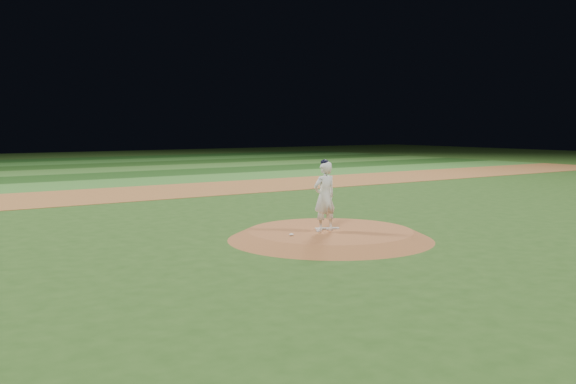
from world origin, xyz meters
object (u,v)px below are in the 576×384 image
(pitching_rubber, at_px, (327,228))
(pitchers_mound, at_px, (330,235))
(rosin_bag, at_px, (291,235))
(pitcher_on_mound, at_px, (325,196))

(pitching_rubber, bearing_deg, pitchers_mound, -76.24)
(pitchers_mound, distance_m, pitching_rubber, 0.23)
(rosin_bag, bearing_deg, pitcher_on_mound, 4.52)
(rosin_bag, height_order, pitcher_on_mound, pitcher_on_mound)
(pitchers_mound, bearing_deg, pitcher_on_mound, -165.15)
(pitching_rubber, bearing_deg, pitcher_on_mound, -114.78)
(pitchers_mound, distance_m, rosin_bag, 1.39)
(pitching_rubber, distance_m, rosin_bag, 1.45)
(pitchers_mound, bearing_deg, rosin_bag, -173.54)
(rosin_bag, distance_m, pitcher_on_mound, 1.44)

